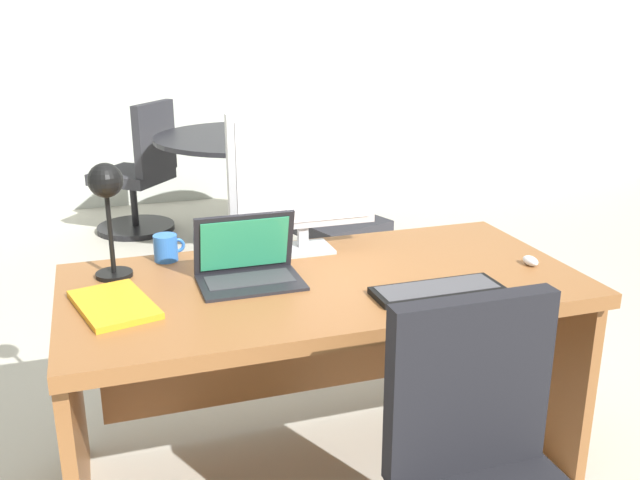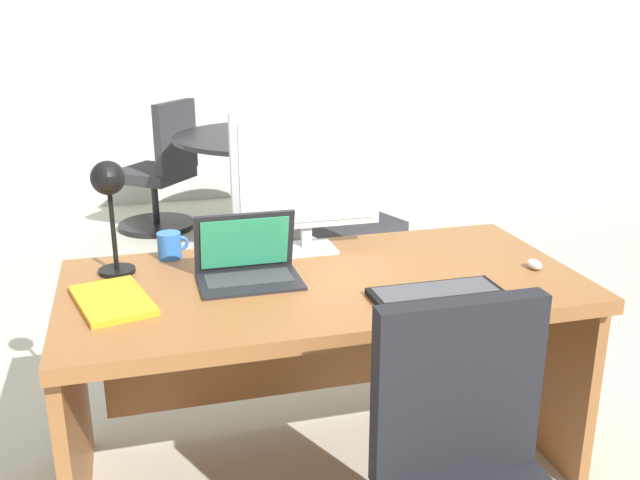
{
  "view_description": "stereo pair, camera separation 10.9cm",
  "coord_description": "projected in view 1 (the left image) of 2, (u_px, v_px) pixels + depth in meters",
  "views": [
    {
      "loc": [
        -0.68,
        -2.04,
        1.56
      ],
      "look_at": [
        0.0,
        0.04,
        0.84
      ],
      "focal_mm": 39.59,
      "sensor_mm": 36.0,
      "label": 1
    },
    {
      "loc": [
        -0.58,
        -2.07,
        1.56
      ],
      "look_at": [
        0.0,
        0.04,
        0.84
      ],
      "focal_mm": 39.59,
      "sensor_mm": 36.0,
      "label": 2
    }
  ],
  "objects": [
    {
      "name": "meeting_chair_far",
      "position": [
        330.0,
        226.0,
        4.13
      ],
      "size": [
        0.59,
        0.6,
        0.9
      ],
      "color": "black",
      "rests_on": "ground"
    },
    {
      "name": "book",
      "position": [
        114.0,
        304.0,
        2.08
      ],
      "size": [
        0.27,
        0.36,
        0.02
      ],
      "color": "orange",
      "rests_on": "desk"
    },
    {
      "name": "mouse",
      "position": [
        530.0,
        261.0,
        2.42
      ],
      "size": [
        0.04,
        0.07,
        0.03
      ],
      "color": "silver",
      "rests_on": "desk"
    },
    {
      "name": "desk_lamp",
      "position": [
        107.0,
        196.0,
        2.22
      ],
      "size": [
        0.12,
        0.14,
        0.39
      ],
      "color": "black",
      "rests_on": "desk"
    },
    {
      "name": "monitor",
      "position": [
        303.0,
        174.0,
        2.49
      ],
      "size": [
        0.54,
        0.16,
        0.51
      ],
      "color": "#B7BABF",
      "rests_on": "desk"
    },
    {
      "name": "meeting_table",
      "position": [
        249.0,
        163.0,
        4.72
      ],
      "size": [
        1.25,
        1.25,
        0.77
      ],
      "color": "black",
      "rests_on": "ground"
    },
    {
      "name": "desk",
      "position": [
        320.0,
        324.0,
        2.4
      ],
      "size": [
        1.68,
        0.82,
        0.72
      ],
      "color": "brown",
      "rests_on": "ground"
    },
    {
      "name": "meeting_chair_near",
      "position": [
        140.0,
        181.0,
        5.08
      ],
      "size": [
        0.65,
        0.65,
        0.95
      ],
      "color": "black",
      "rests_on": "ground"
    },
    {
      "name": "back_wall",
      "position": [
        170.0,
        30.0,
        5.62
      ],
      "size": [
        10.0,
        0.1,
        2.8
      ],
      "primitive_type": "cube",
      "color": "silver",
      "rests_on": "ground"
    },
    {
      "name": "keyboard",
      "position": [
        437.0,
        290.0,
        2.18
      ],
      "size": [
        0.41,
        0.14,
        0.02
      ],
      "color": "black",
      "rests_on": "desk"
    },
    {
      "name": "coffee_mug",
      "position": [
        166.0,
        248.0,
        2.46
      ],
      "size": [
        0.11,
        0.08,
        0.09
      ],
      "color": "blue",
      "rests_on": "desk"
    },
    {
      "name": "laptop",
      "position": [
        247.0,
        260.0,
        2.28
      ],
      "size": [
        0.33,
        0.23,
        0.22
      ],
      "color": "black",
      "rests_on": "desk"
    },
    {
      "name": "ground",
      "position": [
        238.0,
        306.0,
        3.89
      ],
      "size": [
        12.0,
        12.0,
        0.0
      ],
      "primitive_type": "plane",
      "color": "#B7B2A3"
    }
  ]
}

